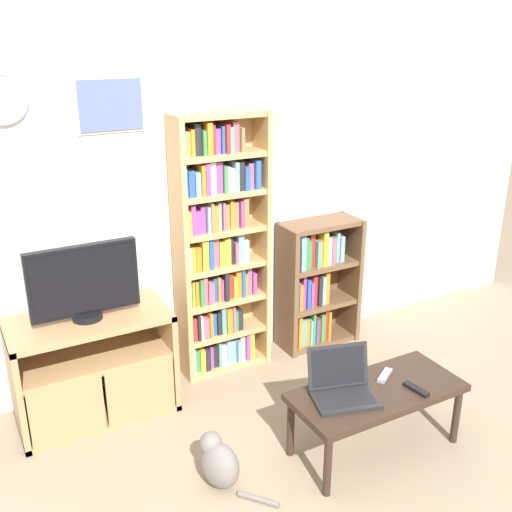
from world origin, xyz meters
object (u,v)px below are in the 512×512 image
at_px(bookshelf_tall, 218,249).
at_px(television, 84,283).
at_px(bookshelf_short, 313,283).
at_px(coffee_table, 377,396).
at_px(tv_stand, 94,367).
at_px(laptop, 342,385).
at_px(remote_near_laptop, 385,375).
at_px(remote_far_from_laptop, 416,389).
at_px(cat, 218,462).

bearing_deg(bookshelf_tall, television, -169.91).
height_order(bookshelf_short, coffee_table, bookshelf_short).
bearing_deg(tv_stand, laptop, -43.52).
height_order(coffee_table, laptop, laptop).
distance_m(bookshelf_short, laptop, 1.35).
bearing_deg(television, bookshelf_short, 4.87).
relative_size(television, remote_near_laptop, 4.09).
xyz_separation_m(bookshelf_tall, remote_far_from_laptop, (0.57, -1.40, -0.49)).
relative_size(television, coffee_table, 0.65).
xyz_separation_m(bookshelf_tall, cat, (-0.54, -1.12, -0.76)).
bearing_deg(bookshelf_short, television, -175.13).
relative_size(television, remote_far_from_laptop, 3.95).
bearing_deg(laptop, coffee_table, 2.62).
height_order(bookshelf_tall, remote_near_laptop, bookshelf_tall).
bearing_deg(bookshelf_short, cat, -140.24).
xyz_separation_m(tv_stand, bookshelf_tall, (0.95, 0.17, 0.56)).
bearing_deg(cat, tv_stand, 95.00).
xyz_separation_m(laptop, cat, (-0.71, 0.11, -0.32)).
xyz_separation_m(bookshelf_short, laptop, (-0.61, -1.21, -0.03)).
relative_size(television, laptop, 1.56).
relative_size(bookshelf_tall, remote_far_from_laptop, 11.15).
bearing_deg(cat, bookshelf_tall, 46.00).
distance_m(remote_far_from_laptop, cat, 1.18).
bearing_deg(bookshelf_tall, bookshelf_short, -1.65).
xyz_separation_m(tv_stand, remote_near_laptop, (1.46, -1.03, 0.07)).
bearing_deg(bookshelf_short, remote_far_from_laptop, -98.68).
xyz_separation_m(television, remote_near_laptop, (1.46, -1.03, -0.50)).
bearing_deg(tv_stand, remote_far_from_laptop, -39.04).
distance_m(bookshelf_short, coffee_table, 1.33).
relative_size(bookshelf_short, coffee_table, 0.98).
xyz_separation_m(tv_stand, bookshelf_short, (1.73, 0.15, 0.16)).
bearing_deg(cat, television, 95.29).
height_order(laptop, cat, laptop).
bearing_deg(bookshelf_short, bookshelf_tall, 178.35).
height_order(television, remote_near_laptop, television).
bearing_deg(remote_near_laptop, television, -157.77).
relative_size(tv_stand, coffee_table, 0.96).
xyz_separation_m(tv_stand, cat, (0.41, -0.95, -0.20)).
relative_size(television, cat, 1.45).
bearing_deg(bookshelf_short, coffee_table, -107.30).
distance_m(television, remote_far_from_laptop, 2.02).
relative_size(television, bookshelf_short, 0.66).
xyz_separation_m(bookshelf_tall, laptop, (0.17, -1.23, -0.44)).
relative_size(remote_near_laptop, cat, 0.35).
height_order(television, bookshelf_short, television).
bearing_deg(remote_far_from_laptop, bookshelf_short, 74.48).
relative_size(bookshelf_tall, bookshelf_short, 1.85).
xyz_separation_m(television, cat, (0.41, -0.95, -0.77)).
height_order(bookshelf_tall, laptop, bookshelf_tall).
bearing_deg(tv_stand, coffee_table, -39.84).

